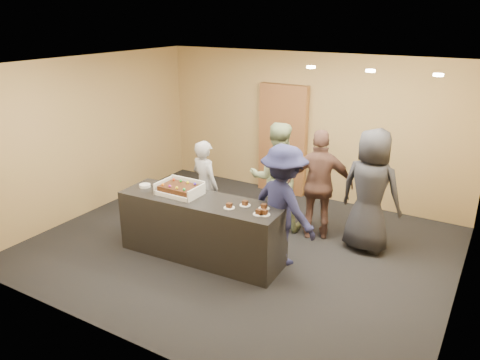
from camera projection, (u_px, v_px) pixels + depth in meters
The scene contains 17 objects.
room at pixel (241, 162), 6.67m from camera, with size 6.04×6.00×2.70m.
serving_counter at pixel (201, 228), 6.69m from camera, with size 2.40×0.70×0.90m, color black.
storage_cabinet at pixel (283, 140), 8.95m from camera, with size 0.96×0.15×2.11m, color brown.
cake_box at pixel (181, 191), 6.71m from camera, with size 0.62×0.43×0.18m.
sheet_cake at pixel (179, 188), 6.68m from camera, with size 0.53×0.36×0.11m.
plate_stack at pixel (145, 186), 6.98m from camera, with size 0.17×0.17×0.04m, color white.
slice_a at pixel (229, 206), 6.23m from camera, with size 0.15×0.15×0.07m.
slice_b at pixel (245, 204), 6.31m from camera, with size 0.15×0.15×0.07m.
slice_c at pixel (259, 213), 6.03m from camera, with size 0.15×0.15×0.07m.
slice_d at pixel (264, 207), 6.20m from camera, with size 0.15×0.15×0.07m.
slice_e at pixel (264, 213), 6.02m from camera, with size 0.15×0.15×0.07m.
person_server_grey at pixel (205, 186), 7.46m from camera, with size 0.54×0.36×1.49m, color #A2A1A6.
person_sage_man at pixel (277, 177), 7.44m from camera, with size 0.86×0.67×1.78m, color gray.
person_navy_man at pixel (283, 206), 6.40m from camera, with size 1.11×0.64×1.73m, color #1C1E44.
person_brown_extra at pixel (320, 185), 7.16m from camera, with size 1.02×0.42×1.73m, color brown.
person_dark_suit at pixel (371, 191), 6.76m from camera, with size 0.90×0.59×1.85m, color #242429.
ceiling_spotlights at pixel (371, 71), 5.86m from camera, with size 1.72×0.12×0.03m.
Camera 1 is at (3.23, -5.48, 3.37)m, focal length 35.00 mm.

